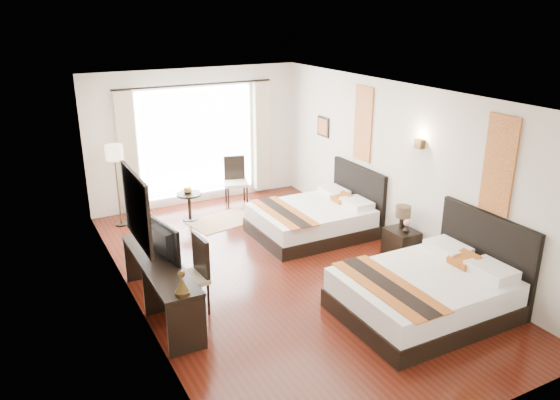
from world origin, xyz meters
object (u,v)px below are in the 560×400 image
side_table (190,207)px  fruit_bowl (188,192)px  nightstand (401,244)px  table_lamp (403,213)px  vase (406,229)px  console_desk (161,287)px  bed_near (428,291)px  floor_lamp (115,158)px  desk_chair (189,290)px  bed_far (315,218)px  television (157,241)px  window_chair (236,190)px

side_table → fruit_bowl: size_ratio=2.85×
nightstand → table_lamp: bearing=56.4°
vase → console_desk: size_ratio=0.06×
bed_near → table_lamp: bed_near is taller
table_lamp → console_desk: (-4.01, 0.15, -0.39)m
table_lamp → floor_lamp: floor_lamp is taller
desk_chair → side_table: (1.12, 3.24, -0.05)m
bed_far → floor_lamp: bearing=145.6°
table_lamp → fruit_bowl: 4.14m
vase → desk_chair: desk_chair is taller
table_lamp → console_desk: 4.03m
bed_near → nightstand: (0.79, 1.51, -0.08)m
television → floor_lamp: 3.35m
vase → console_desk: (-3.95, 0.33, -0.19)m
bed_near → table_lamp: size_ratio=5.68×
bed_near → console_desk: 3.61m
window_chair → table_lamp: bearing=36.1°
floor_lamp → fruit_bowl: (1.24, -0.33, -0.75)m
desk_chair → side_table: size_ratio=1.94×
television → desk_chair: (0.31, -0.27, -0.68)m
table_lamp → side_table: bearing=128.6°
console_desk → nightstand: bearing=-3.0°
fruit_bowl → side_table: bearing=-78.5°
bed_near → bed_far: 3.05m
bed_near → console_desk: (-3.18, 1.71, 0.05)m
floor_lamp → fruit_bowl: bearing=-15.1°
nightstand → television: 4.04m
side_table → window_chair: size_ratio=0.55×
console_desk → television: 0.64m
table_lamp → vase: bearing=-109.6°
television → side_table: size_ratio=1.59×
bed_far → side_table: 2.50m
bed_far → television: television is taller
vase → side_table: (-2.50, 3.39, -0.29)m
side_table → bed_near: bearing=-70.1°
television → desk_chair: 0.80m
television → floor_lamp: size_ratio=0.56×
console_desk → window_chair: bearing=53.0°
television → fruit_bowl: bearing=-35.8°
floor_lamp → table_lamp: bearing=-43.2°
nightstand → television: television is taller
desk_chair → television: bearing=-44.9°
desk_chair → window_chair: 4.31m
desk_chair → floor_lamp: bearing=-91.8°
bed_far → console_desk: size_ratio=0.94×
window_chair → vase: bearing=34.4°
table_lamp → vase: size_ratio=3.12×
bed_far → vase: (0.69, -1.66, 0.26)m
floor_lamp → console_desk: bearing=-93.4°
side_table → window_chair: window_chair is taller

